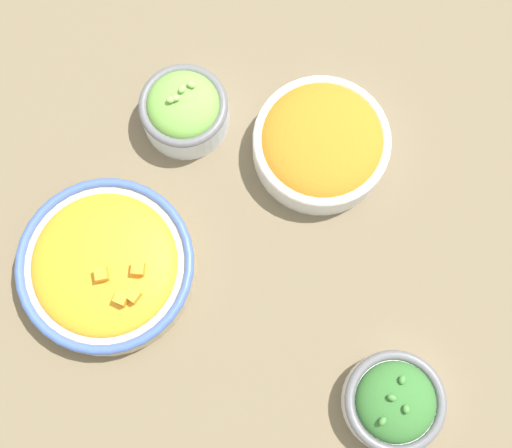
{
  "coord_description": "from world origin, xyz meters",
  "views": [
    {
      "loc": [
        0.06,
        -0.2,
        0.9
      ],
      "look_at": [
        0.0,
        0.0,
        0.03
      ],
      "focal_mm": 50.0,
      "sensor_mm": 36.0,
      "label": 1
    }
  ],
  "objects_px": {
    "bowl_lettuce": "(184,109)",
    "bowl_squash": "(106,265)",
    "bowl_broccoli": "(394,402)",
    "bowl_carrots": "(321,143)"
  },
  "relations": [
    {
      "from": "bowl_squash",
      "to": "bowl_broccoli",
      "type": "relative_size",
      "value": 1.84
    },
    {
      "from": "bowl_broccoli",
      "to": "bowl_carrots",
      "type": "bearing_deg",
      "value": 120.49
    },
    {
      "from": "bowl_lettuce",
      "to": "bowl_broccoli",
      "type": "relative_size",
      "value": 0.95
    },
    {
      "from": "bowl_lettuce",
      "to": "bowl_carrots",
      "type": "distance_m",
      "value": 0.18
    },
    {
      "from": "bowl_lettuce",
      "to": "bowl_carrots",
      "type": "relative_size",
      "value": 0.65
    },
    {
      "from": "bowl_lettuce",
      "to": "bowl_squash",
      "type": "distance_m",
      "value": 0.23
    },
    {
      "from": "bowl_lettuce",
      "to": "bowl_squash",
      "type": "height_order",
      "value": "bowl_lettuce"
    },
    {
      "from": "bowl_carrots",
      "to": "bowl_squash",
      "type": "height_order",
      "value": "bowl_squash"
    },
    {
      "from": "bowl_lettuce",
      "to": "bowl_squash",
      "type": "bearing_deg",
      "value": -98.08
    },
    {
      "from": "bowl_lettuce",
      "to": "bowl_carrots",
      "type": "height_order",
      "value": "bowl_lettuce"
    }
  ]
}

